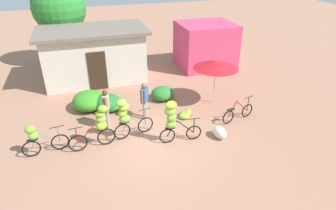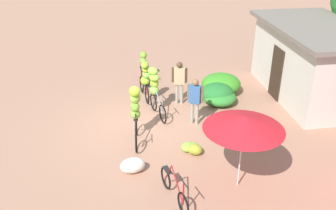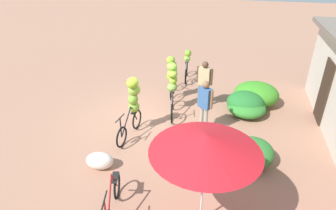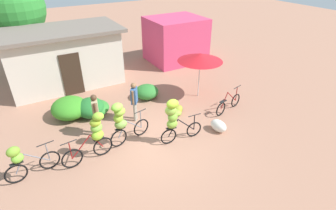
{
  "view_description": "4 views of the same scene",
  "coord_description": "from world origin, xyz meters",
  "px_view_note": "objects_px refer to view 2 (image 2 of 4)",
  "views": [
    {
      "loc": [
        -2.15,
        -8.8,
        6.5
      ],
      "look_at": [
        0.84,
        0.91,
        0.99
      ],
      "focal_mm": 31.19,
      "sensor_mm": 36.0,
      "label": 1
    },
    {
      "loc": [
        10.93,
        -0.71,
        6.37
      ],
      "look_at": [
        0.64,
        0.84,
        1.06
      ],
      "focal_mm": 39.63,
      "sensor_mm": 36.0,
      "label": 2
    },
    {
      "loc": [
        7.6,
        2.67,
        4.79
      ],
      "look_at": [
        0.9,
        0.92,
        1.17
      ],
      "focal_mm": 30.58,
      "sensor_mm": 36.0,
      "label": 3
    },
    {
      "loc": [
        -3.27,
        -6.71,
        5.92
      ],
      "look_at": [
        1.11,
        0.95,
        0.83
      ],
      "focal_mm": 28.41,
      "sensor_mm": 36.0,
      "label": 4
    }
  ],
  "objects_px": {
    "building_low": "(313,61)",
    "market_umbrella": "(244,123)",
    "person_bystander": "(179,79)",
    "bicycle_center_loaded": "(155,87)",
    "bicycle_rightmost": "(174,189)",
    "bicycle_near_pile": "(145,78)",
    "person_vendor": "(195,97)",
    "bicycle_leftmost": "(144,64)",
    "produce_sack": "(133,165)",
    "banana_pile_on_ground": "(193,148)",
    "bicycle_by_shop": "(135,108)"
  },
  "relations": [
    {
      "from": "building_low",
      "to": "market_umbrella",
      "type": "bearing_deg",
      "value": -42.02
    },
    {
      "from": "market_umbrella",
      "to": "person_bystander",
      "type": "xyz_separation_m",
      "value": [
        -5.0,
        -0.69,
        -0.89
      ]
    },
    {
      "from": "bicycle_center_loaded",
      "to": "bicycle_rightmost",
      "type": "relative_size",
      "value": 1.03
    },
    {
      "from": "bicycle_center_loaded",
      "to": "bicycle_near_pile",
      "type": "bearing_deg",
      "value": -166.25
    },
    {
      "from": "person_vendor",
      "to": "bicycle_leftmost",
      "type": "bearing_deg",
      "value": -161.89
    },
    {
      "from": "produce_sack",
      "to": "bicycle_leftmost",
      "type": "bearing_deg",
      "value": 171.93
    },
    {
      "from": "produce_sack",
      "to": "person_bystander",
      "type": "height_order",
      "value": "person_bystander"
    },
    {
      "from": "bicycle_center_loaded",
      "to": "banana_pile_on_ground",
      "type": "xyz_separation_m",
      "value": [
        2.7,
        0.81,
        -0.86
      ]
    },
    {
      "from": "bicycle_near_pile",
      "to": "banana_pile_on_ground",
      "type": "height_order",
      "value": "bicycle_near_pile"
    },
    {
      "from": "bicycle_leftmost",
      "to": "banana_pile_on_ground",
      "type": "distance_m",
      "value": 5.91
    },
    {
      "from": "banana_pile_on_ground",
      "to": "person_bystander",
      "type": "height_order",
      "value": "person_bystander"
    },
    {
      "from": "market_umbrella",
      "to": "produce_sack",
      "type": "height_order",
      "value": "market_umbrella"
    },
    {
      "from": "bicycle_near_pile",
      "to": "person_bystander",
      "type": "relative_size",
      "value": 1.02
    },
    {
      "from": "market_umbrella",
      "to": "bicycle_center_loaded",
      "type": "height_order",
      "value": "market_umbrella"
    },
    {
      "from": "building_low",
      "to": "bicycle_rightmost",
      "type": "height_order",
      "value": "building_low"
    },
    {
      "from": "bicycle_by_shop",
      "to": "banana_pile_on_ground",
      "type": "xyz_separation_m",
      "value": [
        1.13,
        1.61,
        -0.9
      ]
    },
    {
      "from": "bicycle_rightmost",
      "to": "market_umbrella",
      "type": "bearing_deg",
      "value": 100.29
    },
    {
      "from": "bicycle_near_pile",
      "to": "produce_sack",
      "type": "height_order",
      "value": "bicycle_near_pile"
    },
    {
      "from": "bicycle_center_loaded",
      "to": "building_low",
      "type": "bearing_deg",
      "value": 95.64
    },
    {
      "from": "produce_sack",
      "to": "person_bystander",
      "type": "distance_m",
      "value": 4.56
    },
    {
      "from": "building_low",
      "to": "bicycle_rightmost",
      "type": "relative_size",
      "value": 3.45
    },
    {
      "from": "bicycle_center_loaded",
      "to": "person_bystander",
      "type": "bearing_deg",
      "value": 121.79
    },
    {
      "from": "bicycle_by_shop",
      "to": "bicycle_rightmost",
      "type": "distance_m",
      "value": 3.29
    },
    {
      "from": "bicycle_center_loaded",
      "to": "bicycle_rightmost",
      "type": "bearing_deg",
      "value": -1.03
    },
    {
      "from": "market_umbrella",
      "to": "person_vendor",
      "type": "xyz_separation_m",
      "value": [
        -3.4,
        -0.44,
        -0.91
      ]
    },
    {
      "from": "market_umbrella",
      "to": "bicycle_leftmost",
      "type": "xyz_separation_m",
      "value": [
        -7.5,
        -1.79,
        -1.22
      ]
    },
    {
      "from": "building_low",
      "to": "bicycle_center_loaded",
      "type": "distance_m",
      "value": 6.22
    },
    {
      "from": "market_umbrella",
      "to": "bicycle_near_pile",
      "type": "relative_size",
      "value": 1.23
    },
    {
      "from": "bicycle_by_shop",
      "to": "bicycle_leftmost",
      "type": "bearing_deg",
      "value": 171.65
    },
    {
      "from": "market_umbrella",
      "to": "bicycle_leftmost",
      "type": "height_order",
      "value": "market_umbrella"
    },
    {
      "from": "bicycle_rightmost",
      "to": "banana_pile_on_ground",
      "type": "distance_m",
      "value": 2.2
    },
    {
      "from": "bicycle_leftmost",
      "to": "person_bystander",
      "type": "distance_m",
      "value": 2.75
    },
    {
      "from": "bicycle_near_pile",
      "to": "person_bystander",
      "type": "xyz_separation_m",
      "value": [
        0.41,
        1.24,
        0.08
      ]
    },
    {
      "from": "person_bystander",
      "to": "bicycle_rightmost",
      "type": "bearing_deg",
      "value": -11.38
    },
    {
      "from": "person_bystander",
      "to": "produce_sack",
      "type": "bearing_deg",
      "value": -26.72
    },
    {
      "from": "market_umbrella",
      "to": "bicycle_center_loaded",
      "type": "bearing_deg",
      "value": -159.11
    },
    {
      "from": "building_low",
      "to": "bicycle_center_loaded",
      "type": "height_order",
      "value": "building_low"
    },
    {
      "from": "bicycle_rightmost",
      "to": "person_bystander",
      "type": "distance_m",
      "value": 5.46
    },
    {
      "from": "bicycle_near_pile",
      "to": "bicycle_rightmost",
      "type": "distance_m",
      "value": 5.76
    },
    {
      "from": "building_low",
      "to": "bicycle_near_pile",
      "type": "distance_m",
      "value": 6.46
    },
    {
      "from": "bicycle_by_shop",
      "to": "produce_sack",
      "type": "height_order",
      "value": "bicycle_by_shop"
    },
    {
      "from": "bicycle_leftmost",
      "to": "person_vendor",
      "type": "height_order",
      "value": "person_vendor"
    },
    {
      "from": "bicycle_leftmost",
      "to": "banana_pile_on_ground",
      "type": "bearing_deg",
      "value": 9.05
    },
    {
      "from": "building_low",
      "to": "bicycle_near_pile",
      "type": "bearing_deg",
      "value": -93.7
    },
    {
      "from": "building_low",
      "to": "produce_sack",
      "type": "distance_m",
      "value": 8.34
    },
    {
      "from": "produce_sack",
      "to": "banana_pile_on_ground",
      "type": "bearing_deg",
      "value": 110.76
    },
    {
      "from": "bicycle_center_loaded",
      "to": "produce_sack",
      "type": "distance_m",
      "value": 3.64
    },
    {
      "from": "bicycle_center_loaded",
      "to": "produce_sack",
      "type": "bearing_deg",
      "value": -16.92
    },
    {
      "from": "produce_sack",
      "to": "bicycle_rightmost",
      "type": "bearing_deg",
      "value": 36.13
    },
    {
      "from": "bicycle_rightmost",
      "to": "person_vendor",
      "type": "bearing_deg",
      "value": 160.53
    }
  ]
}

